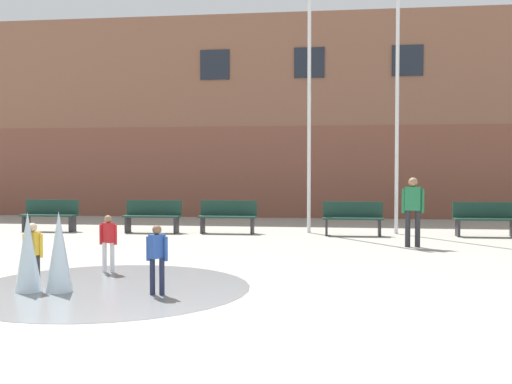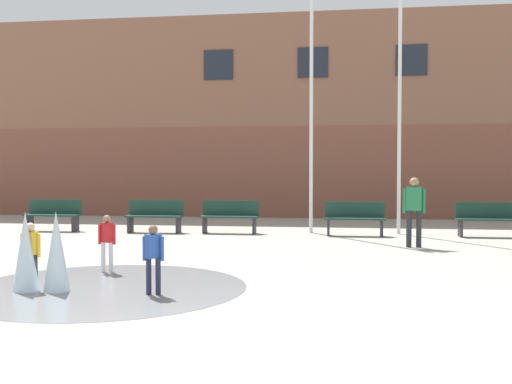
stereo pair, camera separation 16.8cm
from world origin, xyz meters
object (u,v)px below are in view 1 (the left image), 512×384
object	(u,v)px
park_bench_far_left	(50,215)
park_bench_under_right_flagpole	(485,219)
park_bench_under_left_flagpole	(228,216)
adult_in_red	(413,206)
child_with_pink_shirt	(33,251)
park_bench_center	(353,218)
child_running	(157,254)
flagpole_left	(310,83)
child_in_fountain	(108,239)
flagpole_right	(398,91)
park_bench_left_of_flagpoles	(153,216)

from	to	relation	value
park_bench_far_left	park_bench_under_right_flagpole	distance (m)	12.05
park_bench_under_left_flagpole	adult_in_red	world-z (taller)	adult_in_red
child_with_pink_shirt	park_bench_far_left	bearing A→B (deg)	-46.91
park_bench_far_left	child_with_pink_shirt	size ratio (longest dim) A/B	1.62
park_bench_under_left_flagpole	park_bench_far_left	bearing A→B (deg)	-178.74
adult_in_red	park_bench_center	bearing A→B (deg)	133.76
park_bench_under_right_flagpole	child_running	distance (m)	10.53
child_with_pink_shirt	flagpole_left	size ratio (longest dim) A/B	0.13
flagpole_left	park_bench_under_right_flagpole	bearing A→B (deg)	-5.21
park_bench_far_left	flagpole_left	bearing A→B (deg)	4.19
park_bench_under_left_flagpole	child_with_pink_shirt	size ratio (longest dim) A/B	1.62
child_in_fountain	flagpole_right	bearing A→B (deg)	87.66
park_bench_center	adult_in_red	distance (m)	2.65
park_bench_far_left	park_bench_left_of_flagpoles	distance (m)	3.04
park_bench_center	park_bench_left_of_flagpoles	bearing A→B (deg)	179.30
park_bench_far_left	park_bench_center	bearing A→B (deg)	-0.44
park_bench_under_right_flagpole	adult_in_red	size ratio (longest dim) A/B	1.01
park_bench_far_left	park_bench_under_left_flagpole	distance (m)	5.16
park_bench_under_left_flagpole	adult_in_red	size ratio (longest dim) A/B	1.01
park_bench_far_left	adult_in_red	distance (m)	10.15
child_in_fountain	flagpole_left	distance (m)	8.54
park_bench_under_left_flagpole	flagpole_left	distance (m)	4.36
park_bench_under_left_flagpole	flagpole_left	xyz separation A→B (m)	(2.27, 0.43, 3.70)
flagpole_right	child_in_fountain	bearing A→B (deg)	-128.42
adult_in_red	flagpole_left	xyz separation A→B (m)	(-2.44, 2.90, 3.25)
child_running	flagpole_left	world-z (taller)	flagpole_left
park_bench_far_left	flagpole_right	xyz separation A→B (m)	(9.84, 0.54, 3.46)
park_bench_center	flagpole_left	size ratio (longest dim) A/B	0.20
flagpole_right	park_bench_under_right_flagpole	bearing A→B (deg)	-10.79
child_with_pink_shirt	flagpole_right	xyz separation A→B (m)	(6.13, 8.64, 3.36)
child_in_fountain	park_bench_far_left	bearing A→B (deg)	159.17
park_bench_far_left	child_with_pink_shirt	bearing A→B (deg)	-65.37
park_bench_center	child_in_fountain	size ratio (longest dim) A/B	1.62
child_running	child_in_fountain	xyz separation A→B (m)	(-1.36, 1.69, 0.00)
adult_in_red	flagpole_left	bearing A→B (deg)	144.85
child_with_pink_shirt	child_in_fountain	xyz separation A→B (m)	(0.53, 1.58, 0.00)
park_bench_under_right_flagpole	flagpole_right	world-z (taller)	flagpole_right
park_bench_left_of_flagpoles	park_bench_under_right_flagpole	world-z (taller)	same
park_bench_center	park_bench_far_left	bearing A→B (deg)	179.56
child_in_fountain	park_bench_under_left_flagpole	bearing A→B (deg)	118.17
park_bench_left_of_flagpoles	flagpole_left	size ratio (longest dim) A/B	0.20
flagpole_right	park_bench_center	bearing A→B (deg)	-153.80
park_bench_left_of_flagpoles	child_in_fountain	distance (m)	6.63
park_bench_center	flagpole_left	distance (m)	3.93
park_bench_center	child_running	size ratio (longest dim) A/B	1.62
park_bench_left_of_flagpoles	child_running	xyz separation A→B (m)	(2.57, -8.20, 0.10)
park_bench_far_left	flagpole_right	world-z (taller)	flagpole_right
park_bench_under_left_flagpole	park_bench_under_right_flagpole	size ratio (longest dim) A/B	1.00
child_with_pink_shirt	child_running	world-z (taller)	same
child_running	flagpole_left	distance (m)	9.63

